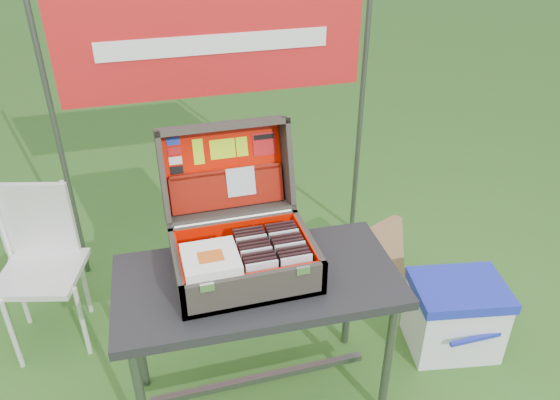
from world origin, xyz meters
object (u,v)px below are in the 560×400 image
object	(u,v)px
table	(259,341)
suitcase	(240,215)
chair	(42,275)
cardboard_box	(378,260)
cooler	(454,316)

from	to	relation	value
table	suitcase	world-z (taller)	suitcase
suitcase	chair	distance (m)	1.16
suitcase	cardboard_box	bearing A→B (deg)	29.25
chair	cardboard_box	xyz separation A→B (m)	(1.73, -0.08, -0.21)
table	cardboard_box	distance (m)	1.00
cooler	cardboard_box	distance (m)	0.54
chair	cardboard_box	world-z (taller)	chair
cooler	chair	world-z (taller)	chair
table	chair	xyz separation A→B (m)	(-0.91, 0.64, 0.06)
cooler	chair	xyz separation A→B (m)	(-1.90, 0.59, 0.21)
cooler	cardboard_box	xyz separation A→B (m)	(-0.18, 0.51, 0.01)
table	suitcase	xyz separation A→B (m)	(-0.04, 0.08, 0.59)
suitcase	cardboard_box	distance (m)	1.23
suitcase	cardboard_box	world-z (taller)	suitcase
suitcase	cardboard_box	xyz separation A→B (m)	(0.86, 0.48, -0.74)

